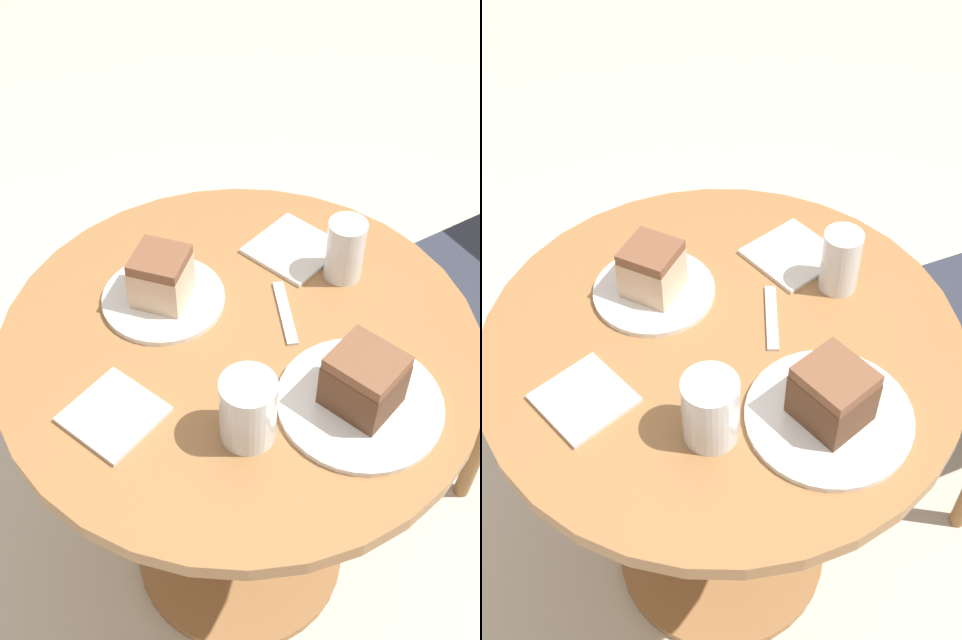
{
  "view_description": "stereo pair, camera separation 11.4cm",
  "coord_description": "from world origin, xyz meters",
  "views": [
    {
      "loc": [
        0.64,
        -0.45,
        1.6
      ],
      "look_at": [
        0.0,
        0.0,
        0.76
      ],
      "focal_mm": 42.0,
      "sensor_mm": 36.0,
      "label": 1
    },
    {
      "loc": [
        0.7,
        -0.35,
        1.6
      ],
      "look_at": [
        0.0,
        0.0,
        0.76
      ],
      "focal_mm": 42.0,
      "sensor_mm": 36.0,
      "label": 2
    }
  ],
  "objects": [
    {
      "name": "glass_lemonade",
      "position": [
        0.15,
        -0.1,
        0.77
      ],
      "size": [
        0.08,
        0.08,
        0.11
      ],
      "color": "beige",
      "rests_on": "table"
    },
    {
      "name": "napkin_stack",
      "position": [
        -0.11,
        0.19,
        0.73
      ],
      "size": [
        0.16,
        0.16,
        0.01
      ],
      "rotation": [
        0.0,
        0.0,
        0.23
      ],
      "color": "silver",
      "rests_on": "table"
    },
    {
      "name": "cake_slice_far",
      "position": [
        -0.14,
        -0.06,
        0.78
      ],
      "size": [
        0.12,
        0.12,
        0.09
      ],
      "rotation": [
        0.0,
        0.0,
        5.36
      ],
      "color": "beige",
      "rests_on": "plate_far"
    },
    {
      "name": "ground_plane",
      "position": [
        0.0,
        0.0,
        0.0
      ],
      "size": [
        8.0,
        8.0,
        0.0
      ],
      "primitive_type": "plane",
      "color": "beige"
    },
    {
      "name": "spoon",
      "position": [
        -0.0,
        0.09,
        0.73
      ],
      "size": [
        0.13,
        0.08,
        0.0
      ],
      "rotation": [
        0.0,
        0.0,
        2.66
      ],
      "color": "silver",
      "rests_on": "table"
    },
    {
      "name": "glass_water",
      "position": [
        -0.02,
        0.23,
        0.77
      ],
      "size": [
        0.06,
        0.06,
        0.11
      ],
      "color": "silver",
      "rests_on": "table"
    },
    {
      "name": "plate_far",
      "position": [
        -0.14,
        -0.06,
        0.73
      ],
      "size": [
        0.2,
        0.2,
        0.01
      ],
      "color": "white",
      "rests_on": "table"
    },
    {
      "name": "napkin_side",
      "position": [
        0.02,
        -0.23,
        0.73
      ],
      "size": [
        0.15,
        0.15,
        0.01
      ],
      "rotation": [
        0.0,
        0.0,
        0.28
      ],
      "color": "silver",
      "rests_on": "table"
    },
    {
      "name": "cake_slice_near",
      "position": [
        0.21,
        0.07,
        0.78
      ],
      "size": [
        0.11,
        0.11,
        0.1
      ],
      "rotation": [
        0.0,
        0.0,
        4.96
      ],
      "color": "brown",
      "rests_on": "plate_near"
    },
    {
      "name": "table",
      "position": [
        0.0,
        0.0,
        0.52
      ],
      "size": [
        0.77,
        0.77,
        0.72
      ],
      "color": "#9E6B3D",
      "rests_on": "ground_plane"
    },
    {
      "name": "plate_near",
      "position": [
        0.21,
        0.07,
        0.73
      ],
      "size": [
        0.24,
        0.24,
        0.01
      ],
      "color": "white",
      "rests_on": "table"
    }
  ]
}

